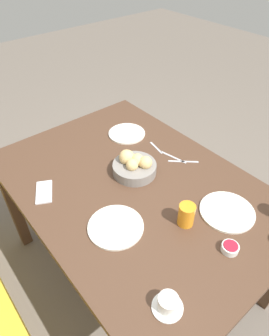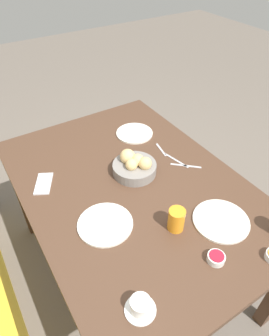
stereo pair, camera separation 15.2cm
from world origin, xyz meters
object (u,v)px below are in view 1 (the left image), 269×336
bread_basket (134,166)px  spoon_coffee (156,148)px  jam_bowl_berry (230,248)px  cell_phone (44,192)px  plate_near_right (127,134)px  juice_glass (186,215)px  knife_silver (183,162)px  plate_near_left (227,211)px  fork_silver (173,157)px  coffee_cup (168,304)px  plate_far_center (116,227)px

bread_basket → spoon_coffee: bread_basket is taller
jam_bowl_berry → cell_phone: (0.76, 0.42, -0.01)m
bread_basket → plate_near_right: size_ratio=1.02×
juice_glass → jam_bowl_berry: 0.21m
knife_silver → bread_basket: bearing=68.3°
plate_near_left → cell_phone: (0.64, 0.57, -0.00)m
bread_basket → jam_bowl_berry: bread_basket is taller
fork_silver → plate_near_right: bearing=9.4°
plate_near_right → juice_glass: bearing=161.7°
coffee_cup → cell_phone: 0.77m
cell_phone → plate_near_left: bearing=-138.0°
juice_glass → plate_near_left: bearing=-112.8°
plate_far_center → juice_glass: bearing=-124.8°
knife_silver → coffee_cup: bearing=129.4°
juice_glass → spoon_coffee: juice_glass is taller
plate_near_right → cell_phone: 0.63m
plate_far_center → cell_phone: bearing=19.8°
plate_near_right → coffee_cup: 1.06m
plate_far_center → spoon_coffee: plate_far_center is taller
juice_glass → plate_far_center: bearing=55.2°
plate_near_left → fork_silver: bearing=-12.5°
plate_near_left → knife_silver: bearing=-16.7°
juice_glass → spoon_coffee: size_ratio=0.86×
juice_glass → jam_bowl_berry: juice_glass is taller
spoon_coffee → fork_silver: bearing=-173.9°
knife_silver → juice_glass: bearing=134.3°
bread_basket → plate_near_left: size_ratio=0.91×
plate_far_center → fork_silver: plate_far_center is taller
plate_near_right → bread_basket: bearing=147.9°
plate_near_left → fork_silver: (0.43, -0.10, -0.00)m
plate_near_left → spoon_coffee: bearing=-8.5°
jam_bowl_berry → fork_silver: 0.61m
plate_far_center → cell_phone: size_ratio=1.44×
plate_near_left → plate_far_center: size_ratio=1.02×
plate_near_right → fork_silver: plate_near_right is taller
plate_far_center → juice_glass: juice_glass is taller
plate_near_right → cell_phone: (-0.13, 0.61, -0.00)m
bread_basket → juice_glass: (-0.39, 0.04, 0.01)m
cell_phone → fork_silver: bearing=-106.9°
plate_near_right → juice_glass: juice_glass is taller
bread_basket → plate_near_left: bearing=-162.8°
bread_basket → cell_phone: size_ratio=1.34×
bread_basket → plate_far_center: bread_basket is taller
plate_near_left → coffee_cup: size_ratio=2.25×
plate_near_right → plate_far_center: 0.70m
coffee_cup → knife_silver: bearing=-50.6°
plate_near_left → coffee_cup: 0.52m
plate_near_left → knife_silver: 0.39m
plate_near_right → spoon_coffee: size_ratio=1.81×
plate_far_center → coffee_cup: coffee_cup is taller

